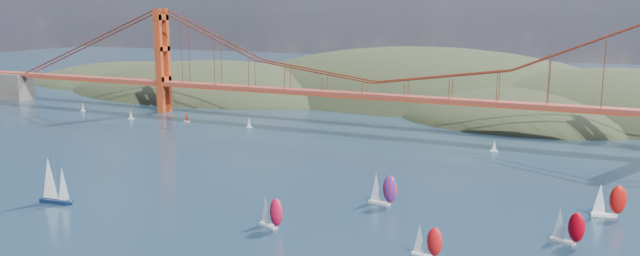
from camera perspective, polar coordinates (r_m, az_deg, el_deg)
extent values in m
ellipsoid|color=black|center=(425.54, -9.34, 1.78)|extent=(240.00, 140.00, 64.00)
ellipsoid|color=black|center=(408.75, 9.27, 0.61)|extent=(300.00, 180.00, 96.00)
ellipsoid|color=black|center=(365.15, 26.43, -1.09)|extent=(220.00, 140.00, 76.00)
ellipsoid|color=black|center=(336.31, 18.11, -0.57)|extent=(140.00, 110.00, 48.00)
ellipsoid|color=black|center=(502.85, -16.00, 3.30)|extent=(200.00, 140.00, 44.00)
cube|color=maroon|center=(287.41, 5.00, 2.98)|extent=(440.00, 7.00, 1.60)
cube|color=maroon|center=(287.58, 5.00, 2.75)|extent=(440.00, 7.00, 0.80)
cube|color=maroon|center=(345.06, -14.18, 5.95)|extent=(4.00, 8.50, 55.00)
cube|color=#4C443D|center=(430.42, -26.45, 3.46)|extent=(28.00, 12.00, 16.00)
cube|color=#0B1833|center=(197.23, -22.98, -6.17)|extent=(9.83, 3.88, 1.15)
cylinder|color=#99999E|center=(194.97, -23.04, -4.08)|extent=(0.14, 0.14, 13.81)
cone|color=white|center=(196.54, -23.51, -4.21)|extent=(6.00, 6.00, 12.16)
cone|color=white|center=(193.98, -22.45, -4.74)|extent=(4.28, 4.28, 9.67)
cube|color=white|center=(163.56, -4.74, -8.86)|extent=(6.02, 3.69, 0.70)
cylinder|color=#99999E|center=(161.80, -4.70, -7.31)|extent=(0.09, 0.09, 8.75)
cone|color=white|center=(162.94, -4.99, -7.35)|extent=(4.25, 4.25, 7.70)
ellipsoid|color=red|center=(159.79, -4.03, -7.71)|extent=(4.75, 3.90, 7.35)
cube|color=white|center=(146.56, 9.36, -11.40)|extent=(5.48, 2.69, 0.63)
cylinder|color=#99999E|center=(144.88, 9.51, -9.86)|extent=(0.08, 0.08, 7.92)
cone|color=white|center=(145.56, 9.08, -9.91)|extent=(3.57, 3.57, 6.97)
ellipsoid|color=red|center=(143.87, 10.44, -10.21)|extent=(4.14, 3.14, 6.65)
cube|color=silver|center=(163.68, 21.28, -9.59)|extent=(5.93, 3.66, 0.69)
cylinder|color=#99999E|center=(162.05, 21.48, -8.07)|extent=(0.09, 0.09, 8.62)
cone|color=white|center=(162.71, 21.05, -8.12)|extent=(4.20, 4.20, 7.59)
ellipsoid|color=#B0000E|center=(161.08, 22.40, -8.41)|extent=(4.68, 3.86, 7.24)
cube|color=white|center=(187.21, 24.45, -7.25)|extent=(6.40, 2.86, 0.74)
cylinder|color=#99999E|center=(185.85, 24.67, -5.78)|extent=(0.09, 0.09, 9.28)
cone|color=white|center=(185.71, 24.22, -5.90)|extent=(4.05, 4.05, 8.17)
ellipsoid|color=red|center=(186.61, 25.59, -5.94)|extent=(4.76, 3.48, 7.80)
cube|color=silver|center=(181.81, 5.43, -6.81)|extent=(6.54, 3.05, 0.76)
cylinder|color=#99999E|center=(180.16, 5.54, -5.28)|extent=(0.09, 0.09, 9.46)
cone|color=white|center=(181.01, 5.14, -5.35)|extent=(4.20, 4.20, 8.33)
ellipsoid|color=red|center=(178.76, 6.41, -5.58)|extent=(4.90, 3.64, 7.95)
cube|color=silver|center=(364.12, -20.84, 1.49)|extent=(3.00, 1.00, 0.50)
cone|color=white|center=(363.77, -20.87, 1.85)|extent=(2.00, 2.00, 4.20)
cube|color=silver|center=(330.66, -16.88, 0.84)|extent=(3.00, 1.00, 0.50)
cone|color=white|center=(330.27, -16.91, 1.24)|extent=(2.00, 2.00, 4.20)
cube|color=silver|center=(315.48, -12.08, 0.60)|extent=(3.00, 1.00, 0.50)
cone|color=red|center=(315.08, -12.09, 1.02)|extent=(2.00, 2.00, 4.20)
cube|color=silver|center=(296.00, -6.50, 0.10)|extent=(3.00, 1.00, 0.50)
cone|color=white|center=(295.57, -6.51, 0.54)|extent=(2.00, 2.00, 4.20)
cube|color=silver|center=(254.08, 15.62, -2.05)|extent=(3.00, 1.00, 0.50)
cone|color=white|center=(253.58, 15.65, -1.54)|extent=(2.00, 2.00, 4.20)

